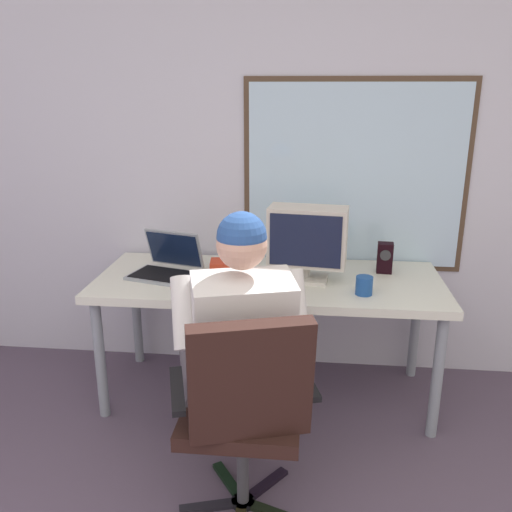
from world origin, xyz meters
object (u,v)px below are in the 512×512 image
Objects in this scene: person_seated at (238,346)px; desk_speaker at (385,258)px; wine_glass at (247,268)px; desk at (269,289)px; cd_case at (214,286)px; crt_monitor at (308,238)px; laptop at (167,263)px; office_chair at (246,405)px; coffee_mug at (364,286)px; book_stack at (228,265)px.

person_seated is 1.12m from desk_speaker.
person_seated is 8.45× the size of wine_glass.
desk is 10.65× the size of cd_case.
cd_case is (-0.47, -0.15, -0.23)m from crt_monitor.
crt_monitor reaches higher than desk.
crt_monitor is 1.06× the size of laptop.
desk_speaker is (0.73, 0.30, -0.02)m from wine_glass.
desk is at bearing 89.56° from office_chair.
office_chair reaches higher than coffee_mug.
crt_monitor is 2.82× the size of wine_glass.
wine_glass reaches higher than desk.
person_seated is 0.59m from cd_case.
office_chair is 5.42× the size of cd_case.
book_stack is (-0.87, -0.06, -0.05)m from desk_speaker.
desk is 0.53m from coffee_mug.
wine_glass is at bearing -156.54° from crt_monitor.
person_seated reaches higher than laptop.
wine_glass is 0.19m from cd_case.
laptop is (-0.55, 0.98, 0.22)m from office_chair.
laptop reaches higher than wine_glass.
crt_monitor is 0.48m from desk_speaker.
coffee_mug is at bearing -21.10° from desk.
book_stack is 1.20× the size of cd_case.
laptop is 4.33× the size of coffee_mug.
coffee_mug reaches higher than book_stack.
desk_speaker is at bearing 19.39° from cd_case.
laptop is (-0.49, 0.72, 0.11)m from person_seated.
desk_speaker is 0.97× the size of cd_case.
desk is 8.87× the size of book_stack.
coffee_mug is at bearing -21.44° from book_stack.
wine_glass is at bearing 5.29° from cd_case.
coffee_mug is (0.73, -0.29, 0.01)m from book_stack.
wine_glass is 0.89× the size of desk_speaker.
laptop is at bearing 124.02° from person_seated.
coffee_mug reaches higher than desk.
office_chair is at bearing -83.46° from wine_glass.
office_chair is 10.20× the size of coffee_mug.
desk_speaker is (0.63, 0.16, 0.15)m from desk.
coffee_mug is at bearing 42.73° from person_seated.
cd_case is 0.76m from coffee_mug.
crt_monitor is (0.20, -0.01, 0.30)m from desk.
office_chair reaches higher than desk.
crt_monitor reaches higher than cd_case.
book_stack is at bearing 101.67° from person_seated.
desk_speaker is (1.19, 0.14, 0.02)m from laptop.
laptop is at bearing 178.38° from desk.
office_chair reaches higher than wine_glass.
office_chair reaches higher than book_stack.
desk is 1.46× the size of person_seated.
wine_glass is 0.72× the size of book_stack.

